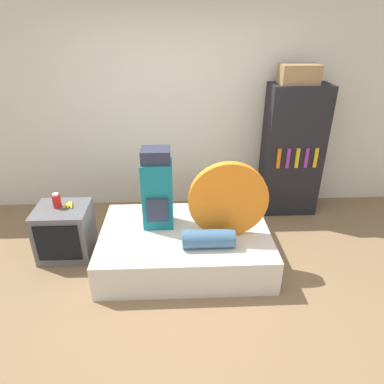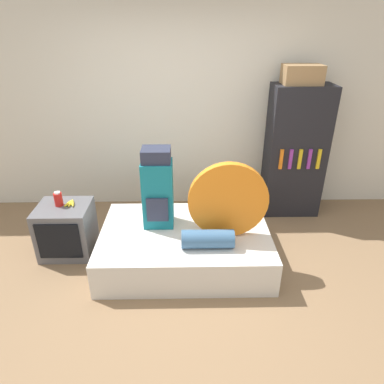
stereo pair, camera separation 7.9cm
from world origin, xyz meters
name	(u,v)px [view 1 (the left image)]	position (x,y,z in m)	size (l,w,h in m)	color
ground_plane	(186,295)	(0.00, 0.00, 0.00)	(16.00, 16.00, 0.00)	#846647
wall_back	(181,111)	(0.00, 1.91, 1.30)	(8.00, 0.05, 2.60)	silver
bed	(185,245)	(0.01, 0.54, 0.19)	(1.76, 1.19, 0.37)	silver
backpack	(157,190)	(-0.27, 0.69, 0.78)	(0.31, 0.29, 0.85)	#14707F
tent_bag	(228,200)	(0.43, 0.46, 0.77)	(0.79, 0.08, 0.79)	orange
sleeping_roll	(208,239)	(0.23, 0.25, 0.46)	(0.50, 0.18, 0.18)	#3D668E
television	(65,231)	(-1.29, 0.72, 0.29)	(0.56, 0.50, 0.57)	#5B5B60
canister	(57,201)	(-1.33, 0.75, 0.65)	(0.09, 0.09, 0.16)	red
banana_bunch	(69,205)	(-1.21, 0.77, 0.59)	(0.12, 0.16, 0.03)	yellow
bookshelf	(292,151)	(1.41, 1.61, 0.84)	(0.72, 0.43, 1.67)	black
cardboard_box	(299,74)	(1.36, 1.60, 1.78)	(0.44, 0.29, 0.22)	#99754C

